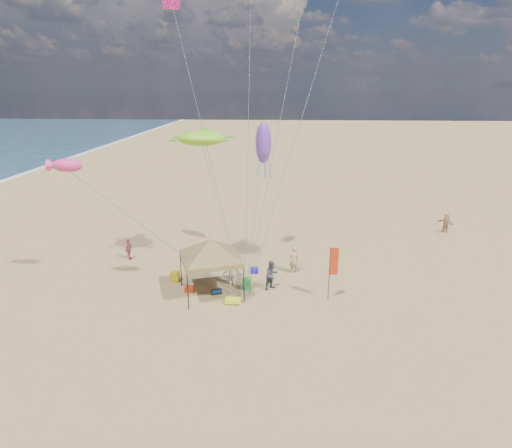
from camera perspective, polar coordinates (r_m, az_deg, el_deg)
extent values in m
plane|color=tan|center=(25.46, -0.41, -10.67)|extent=(280.00, 280.00, 0.00)
cylinder|color=black|center=(27.92, -9.68, -5.86)|extent=(0.06, 0.06, 2.14)
cylinder|color=black|center=(28.39, -3.21, -5.22)|extent=(0.06, 0.06, 2.14)
cylinder|color=black|center=(25.01, -8.80, -8.69)|extent=(0.06, 0.06, 2.14)
cylinder|color=black|center=(25.53, -1.57, -7.90)|extent=(0.06, 0.06, 2.14)
cube|color=olive|center=(26.19, -5.90, -4.46)|extent=(4.22, 4.22, 0.26)
pyramid|color=olive|center=(25.76, -5.98, -1.98)|extent=(6.13, 6.13, 1.07)
cylinder|color=black|center=(25.87, 9.46, -6.36)|extent=(0.04, 0.04, 3.32)
cube|color=red|center=(25.63, 10.07, -4.77)|extent=(0.49, 0.08, 1.66)
cube|color=red|center=(27.39, -8.61, -8.31)|extent=(0.54, 0.38, 0.38)
cube|color=#1E15B0|center=(29.65, -0.24, -6.01)|extent=(0.54, 0.38, 0.38)
cylinder|color=#0E2140|center=(26.89, -5.11, -8.70)|extent=(0.69, 0.54, 0.36)
cylinder|color=orange|center=(30.24, -8.41, -5.75)|extent=(0.54, 0.69, 0.36)
cube|color=green|center=(27.36, -1.17, -7.75)|extent=(0.50, 0.50, 0.70)
cube|color=yellow|center=(28.83, -10.45, -6.69)|extent=(0.50, 0.50, 0.70)
cube|color=gray|center=(26.15, -3.13, -9.55)|extent=(0.34, 0.30, 0.28)
cube|color=#DFFE1C|center=(25.75, -2.99, -9.86)|extent=(0.90, 0.50, 0.24)
imported|color=tan|center=(29.53, 4.88, -4.59)|extent=(0.82, 0.73, 1.89)
imported|color=#3E4254|center=(27.14, 2.07, -6.64)|extent=(1.13, 1.13, 1.85)
imported|color=beige|center=(27.82, -3.19, -6.05)|extent=(1.32, 0.97, 1.83)
imported|color=#B4454D|center=(33.03, -16.14, -3.16)|extent=(0.53, 0.94, 1.51)
imported|color=tan|center=(40.78, 23.33, 0.10)|extent=(1.31, 1.51, 1.65)
ellipsoid|color=#88EA23|center=(28.77, -7.07, 10.99)|extent=(3.53, 3.06, 1.02)
ellipsoid|color=#FF3C86|center=(27.52, -23.22, 6.99)|extent=(1.95, 1.52, 0.78)
ellipsoid|color=purple|center=(31.23, 0.96, 10.44)|extent=(1.30, 1.30, 2.87)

